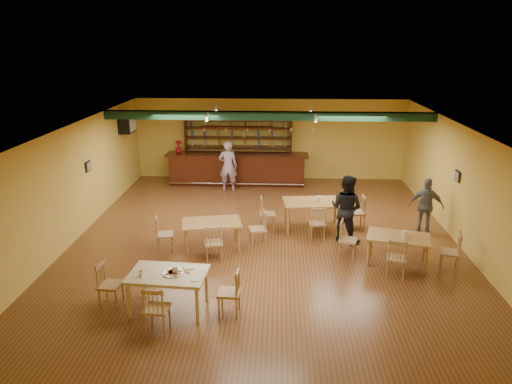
# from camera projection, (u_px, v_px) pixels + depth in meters

# --- Properties ---
(floor) EXTENTS (12.00, 12.00, 0.00)m
(floor) POSITION_uv_depth(u_px,v_px,m) (265.00, 240.00, 12.63)
(floor) COLOR brown
(floor) RESTS_ON ground
(ceiling_beam) EXTENTS (10.00, 0.30, 0.25)m
(ceiling_beam) POSITION_uv_depth(u_px,v_px,m) (268.00, 116.00, 14.42)
(ceiling_beam) COLOR black
(ceiling_beam) RESTS_ON ceiling
(track_rail_left) EXTENTS (0.05, 2.50, 0.05)m
(track_rail_left) POSITION_uv_depth(u_px,v_px,m) (212.00, 110.00, 15.05)
(track_rail_left) COLOR silver
(track_rail_left) RESTS_ON ceiling
(track_rail_right) EXTENTS (0.05, 2.50, 0.05)m
(track_rail_right) POSITION_uv_depth(u_px,v_px,m) (313.00, 111.00, 14.90)
(track_rail_right) COLOR silver
(track_rail_right) RESTS_ON ceiling
(ac_unit) EXTENTS (0.34, 0.70, 0.48)m
(ac_unit) POSITION_uv_depth(u_px,v_px,m) (127.00, 124.00, 16.13)
(ac_unit) COLOR silver
(ac_unit) RESTS_ON wall_left
(picture_left) EXTENTS (0.04, 0.34, 0.28)m
(picture_left) POSITION_uv_depth(u_px,v_px,m) (88.00, 166.00, 13.29)
(picture_left) COLOR black
(picture_left) RESTS_ON wall_left
(picture_right) EXTENTS (0.04, 0.34, 0.28)m
(picture_right) POSITION_uv_depth(u_px,v_px,m) (457.00, 176.00, 12.36)
(picture_right) COLOR black
(picture_right) RESTS_ON wall_right
(bar_counter) EXTENTS (5.14, 0.85, 1.13)m
(bar_counter) POSITION_uv_depth(u_px,v_px,m) (237.00, 169.00, 17.41)
(bar_counter) COLOR #37180B
(bar_counter) RESTS_ON ground
(back_bar_hutch) EXTENTS (3.97, 0.40, 2.28)m
(back_bar_hutch) POSITION_uv_depth(u_px,v_px,m) (239.00, 150.00, 17.83)
(back_bar_hutch) COLOR #37180B
(back_bar_hutch) RESTS_ON ground
(poinsettia) EXTENTS (0.33, 0.33, 0.46)m
(poinsettia) POSITION_uv_depth(u_px,v_px,m) (179.00, 147.00, 17.27)
(poinsettia) COLOR maroon
(poinsettia) RESTS_ON bar_counter
(dining_table_b) EXTENTS (1.70, 1.12, 0.81)m
(dining_table_b) POSITION_uv_depth(u_px,v_px,m) (312.00, 215.00, 13.31)
(dining_table_b) COLOR #9B6937
(dining_table_b) RESTS_ON ground
(dining_table_c) EXTENTS (1.59, 1.14, 0.72)m
(dining_table_c) POSITION_uv_depth(u_px,v_px,m) (212.00, 235.00, 12.05)
(dining_table_c) COLOR #9B6937
(dining_table_c) RESTS_ON ground
(dining_table_d) EXTENTS (1.58, 1.18, 0.71)m
(dining_table_d) POSITION_uv_depth(u_px,v_px,m) (397.00, 250.00, 11.22)
(dining_table_d) COLOR #9B6937
(dining_table_d) RESTS_ON ground
(near_table) EXTENTS (1.54, 1.06, 0.79)m
(near_table) POSITION_uv_depth(u_px,v_px,m) (169.00, 291.00, 9.29)
(near_table) COLOR tan
(near_table) RESTS_ON ground
(pizza_tray) EXTENTS (0.50, 0.50, 0.01)m
(pizza_tray) POSITION_uv_depth(u_px,v_px,m) (173.00, 273.00, 9.17)
(pizza_tray) COLOR silver
(pizza_tray) RESTS_ON near_table
(parmesan_shaker) EXTENTS (0.08, 0.08, 0.11)m
(parmesan_shaker) POSITION_uv_depth(u_px,v_px,m) (141.00, 274.00, 9.03)
(parmesan_shaker) COLOR #EAE5C6
(parmesan_shaker) RESTS_ON near_table
(napkin_stack) EXTENTS (0.25, 0.22, 0.03)m
(napkin_stack) POSITION_uv_depth(u_px,v_px,m) (189.00, 268.00, 9.35)
(napkin_stack) COLOR white
(napkin_stack) RESTS_ON near_table
(pizza_server) EXTENTS (0.33, 0.19, 0.00)m
(pizza_server) POSITION_uv_depth(u_px,v_px,m) (182.00, 271.00, 9.21)
(pizza_server) COLOR silver
(pizza_server) RESTS_ON pizza_tray
(side_plate) EXTENTS (0.24, 0.24, 0.01)m
(side_plate) POSITION_uv_depth(u_px,v_px,m) (196.00, 279.00, 8.94)
(side_plate) COLOR white
(side_plate) RESTS_ON near_table
(patron_bar) EXTENTS (0.65, 0.44, 1.76)m
(patron_bar) POSITION_uv_depth(u_px,v_px,m) (228.00, 166.00, 16.54)
(patron_bar) COLOR #8F51AF
(patron_bar) RESTS_ON ground
(patron_right_a) EXTENTS (1.11, 1.06, 1.80)m
(patron_right_a) POSITION_uv_depth(u_px,v_px,m) (346.00, 208.00, 12.36)
(patron_right_a) COLOR black
(patron_right_a) RESTS_ON ground
(patron_right_b) EXTENTS (0.97, 0.61, 1.54)m
(patron_right_b) POSITION_uv_depth(u_px,v_px,m) (426.00, 206.00, 12.94)
(patron_right_b) COLOR slate
(patron_right_b) RESTS_ON ground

